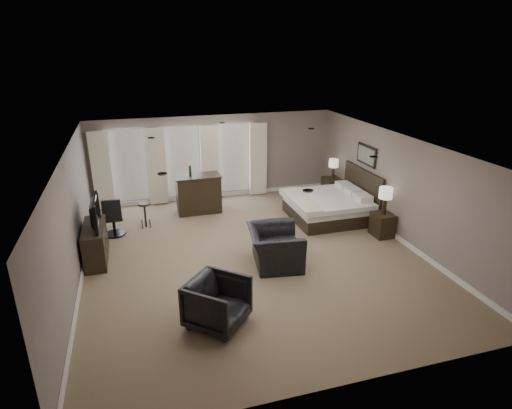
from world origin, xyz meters
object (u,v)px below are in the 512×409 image
object	(u,v)px
lamp_far	(333,169)
nightstand_far	(332,189)
bar_counter	(199,194)
desk_chair	(113,216)
bar_stool_right	(193,200)
tv	(93,223)
bar_stool_left	(145,215)
lamp_near	(385,201)
dresser	(95,243)
armchair_near	(275,241)
armchair_far	(217,301)
bed	(327,196)
nightstand_near	(382,225)

from	to	relation	value
lamp_far	nightstand_far	bearing A→B (deg)	0.00
bar_counter	desk_chair	size ratio (longest dim) A/B	1.24
bar_stool_right	desk_chair	world-z (taller)	desk_chair
tv	nightstand_far	bearing A→B (deg)	-72.23
desk_chair	bar_stool_left	bearing A→B (deg)	-160.03
lamp_far	tv	distance (m)	7.27
nightstand_far	desk_chair	xyz separation A→B (m)	(-6.56, -0.92, 0.18)
bar_stool_left	desk_chair	world-z (taller)	desk_chair
bar_stool_left	lamp_near	bearing A→B (deg)	-21.55
bar_counter	bar_stool_left	size ratio (longest dim) A/B	1.87
dresser	armchair_near	bearing A→B (deg)	-19.17
lamp_near	armchair_far	xyz separation A→B (m)	(-4.77, -2.44, -0.47)
armchair_far	bed	bearing A→B (deg)	-2.73
tv	armchair_near	world-z (taller)	armchair_near
bar_stool_right	nightstand_near	bearing A→B (deg)	-33.91
nightstand_near	dresser	size ratio (longest dim) A/B	0.42
lamp_near	bar_counter	distance (m)	5.16
lamp_near	tv	xyz separation A→B (m)	(-6.92, 0.68, -0.05)
lamp_near	armchair_near	xyz separation A→B (m)	(-3.11, -0.64, -0.39)
lamp_near	lamp_far	size ratio (longest dim) A/B	1.13
lamp_far	armchair_near	distance (m)	4.73
tv	armchair_far	xyz separation A→B (m)	(2.15, -3.12, -0.42)
lamp_near	desk_chair	distance (m)	6.86
armchair_near	bar_counter	xyz separation A→B (m)	(-1.10, 3.60, -0.00)
bed	nightstand_near	bearing A→B (deg)	-58.46
nightstand_near	desk_chair	distance (m)	6.85
lamp_far	armchair_far	size ratio (longest dim) A/B	0.65
lamp_near	dresser	size ratio (longest dim) A/B	0.49
armchair_near	bar_stool_right	distance (m)	3.81
nightstand_far	nightstand_near	bearing A→B (deg)	-90.00
bar_stool_right	desk_chair	size ratio (longest dim) A/B	0.73
armchair_far	bar_stool_right	world-z (taller)	armchair_far
armchair_near	nightstand_far	bearing A→B (deg)	-32.85
nightstand_near	lamp_far	distance (m)	2.98
armchair_far	desk_chair	size ratio (longest dim) A/B	0.92
nightstand_far	bar_stool_left	distance (m)	5.79
nightstand_near	desk_chair	world-z (taller)	desk_chair
bed	bar_stool_right	bearing A→B (deg)	156.80
lamp_near	tv	size ratio (longest dim) A/B	0.61
tv	bar_counter	distance (m)	3.56
lamp_near	dresser	xyz separation A→B (m)	(-6.92, 0.68, -0.54)
dresser	tv	xyz separation A→B (m)	(0.00, 0.00, 0.49)
desk_chair	bar_stool_right	bearing A→B (deg)	-156.35
nightstand_near	nightstand_far	bearing A→B (deg)	90.00
bed	bar_stool_left	bearing A→B (deg)	170.39
lamp_near	armchair_near	world-z (taller)	lamp_near
bed	bar_counter	bearing A→B (deg)	155.60
lamp_near	bar_stool_left	xyz separation A→B (m)	(-5.76, 2.27, -0.61)
tv	bar_stool_right	bearing A→B (deg)	-48.24
bed	armchair_near	xyz separation A→B (m)	(-2.22, -2.09, -0.11)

